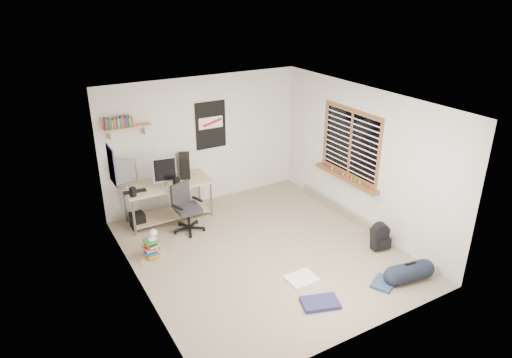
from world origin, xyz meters
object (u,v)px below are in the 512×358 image
desk (169,201)px  book_stack (152,248)px  office_chair (188,206)px  duffel_bag (409,273)px  backpack (380,238)px

desk → book_stack: 1.30m
desk → office_chair: bearing=-87.5°
desk → office_chair: (0.14, -0.59, 0.12)m
desk → book_stack: (-0.70, -1.08, -0.22)m
duffel_bag → backpack: bearing=83.6°
desk → office_chair: 0.62m
desk → duffel_bag: (2.37, -3.60, -0.22)m
duffel_bag → desk: bearing=132.7°
backpack → duffel_bag: size_ratio=0.64×
duffel_bag → book_stack: duffel_bag is taller
backpack → duffel_bag: (-0.24, -0.86, -0.06)m
office_chair → duffel_bag: office_chair is taller
duffel_bag → book_stack: (-3.07, 2.52, 0.01)m
office_chair → book_stack: 1.03m
backpack → book_stack: size_ratio=0.80×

